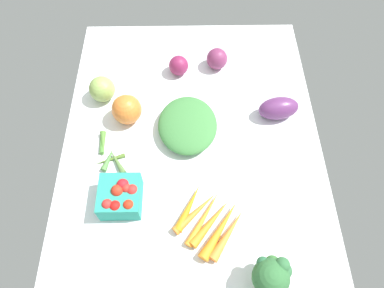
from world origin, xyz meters
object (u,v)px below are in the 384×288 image
Objects in this scene: red_onion_near_basket at (217,59)px; eggplant at (279,108)px; leafy_greens_clump at (188,125)px; heirloom_tomato_green at (102,89)px; carrot_bunch at (210,221)px; heirloom_tomato_orange at (127,109)px; okra_pile at (108,154)px; broccoli_head at (271,277)px; red_onion_center at (179,65)px; berry_basket at (121,196)px.

eggplant is at bearing -139.36° from red_onion_near_basket.
heirloom_tomato_green reaches higher than leafy_greens_clump.
red_onion_near_basket reaches higher than carrot_bunch.
heirloom_tomato_orange is at bearing 35.28° from carrot_bunch.
eggplant is 27.05cm from red_onion_near_basket.
heirloom_tomato_orange is 1.28× the size of red_onion_near_basket.
heirloom_tomato_green reaches higher than okra_pile.
eggplant is at bearing -98.16° from heirloom_tomato_green.
broccoli_head is (-48.10, -36.46, 2.12)cm from heirloom_tomato_orange.
red_onion_center is at bearing -38.52° from eggplant.
heirloom_tomato_orange is at bearing 37.16° from broccoli_head.
red_onion_center is 0.72× the size of heirloom_tomato_orange.
broccoli_head is 54.49cm from okra_pile.
red_onion_near_basket reaches higher than leafy_greens_clump.
berry_basket reaches higher than leafy_greens_clump.
leafy_greens_clump reaches higher than carrot_bunch.
eggplant is (5.01, -27.61, 0.82)cm from leafy_greens_clump.
carrot_bunch is at bearing -169.04° from leafy_greens_clump.
broccoli_head is at bearing -162.41° from red_onion_center.
eggplant reaches higher than carrot_bunch.
heirloom_tomato_green is (56.38, 44.88, -2.58)cm from broccoli_head.
broccoli_head is 69.72cm from red_onion_near_basket.
carrot_bunch is at bearing -170.86° from red_onion_center.
red_onion_center is 25.89cm from heirloom_tomato_green.
heirloom_tomato_green is at bearing -16.01° from eggplant.
carrot_bunch is (-52.05, -8.37, -1.93)cm from red_onion_center.
eggplant is (27.86, -45.18, -0.41)cm from berry_basket.
heirloom_tomato_orange is (4.49, 18.09, 1.87)cm from leafy_greens_clump.
red_onion_center is (23.01, 2.75, 0.61)cm from leafy_greens_clump.
red_onion_center reaches higher than leafy_greens_clump.
carrot_bunch is 1.50× the size of okra_pile.
heirloom_tomato_green reaches higher than red_onion_near_basket.
leafy_greens_clump is 47.49cm from broccoli_head.
eggplant reaches higher than red_onion_center.
heirloom_tomato_orange is at bearing -20.45° from okra_pile.
okra_pile is (-13.57, 50.57, -2.59)cm from eggplant.
broccoli_head reaches higher than heirloom_tomato_green.
leafy_greens_clump is 2.93× the size of red_onion_near_basket.
broccoli_head is 49.59cm from eggplant.
berry_basket is at bearing 162.09° from red_onion_center.
eggplant is at bearing -74.98° from okra_pile.
leafy_greens_clump is 27.44cm from red_onion_near_basket.
carrot_bunch is at bearing -144.72° from heirloom_tomato_orange.
berry_basket is 0.75× the size of okra_pile.
berry_basket is 1.66× the size of red_onion_center.
carrot_bunch is 52.80cm from heirloom_tomato_green.
red_onion_near_basket is at bearing -70.72° from heirloom_tomato_green.
red_onion_near_basket is at bearing -44.02° from okra_pile.
red_onion_near_basket reaches higher than okra_pile.
leafy_greens_clump is 24.56cm from okra_pile.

